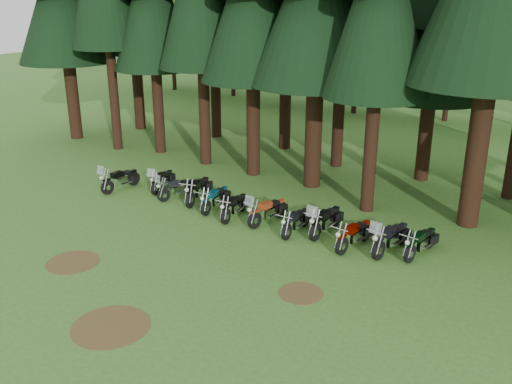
{
  "coord_description": "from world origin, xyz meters",
  "views": [
    {
      "loc": [
        11.84,
        -13.06,
        8.95
      ],
      "look_at": [
        -0.13,
        5.0,
        1.0
      ],
      "focal_mm": 40.0,
      "sensor_mm": 36.0,
      "label": 1
    }
  ],
  "objects_px": {
    "motorcycle_1": "(162,181)",
    "motorcycle_11": "(421,243)",
    "motorcycle_9": "(354,236)",
    "motorcycle_8": "(325,221)",
    "motorcycle_7": "(296,222)",
    "motorcycle_4": "(215,199)",
    "motorcycle_10": "(391,239)",
    "motorcycle_0": "(120,180)",
    "motorcycle_2": "(177,189)",
    "motorcycle_3": "(198,190)",
    "motorcycle_5": "(234,207)",
    "motorcycle_6": "(268,212)"
  },
  "relations": [
    {
      "from": "motorcycle_10",
      "to": "motorcycle_3",
      "type": "bearing_deg",
      "value": -172.67
    },
    {
      "from": "motorcycle_0",
      "to": "motorcycle_8",
      "type": "relative_size",
      "value": 0.96
    },
    {
      "from": "motorcycle_4",
      "to": "motorcycle_11",
      "type": "bearing_deg",
      "value": -3.73
    },
    {
      "from": "motorcycle_5",
      "to": "motorcycle_11",
      "type": "xyz_separation_m",
      "value": [
        7.4,
        0.8,
        0.0
      ]
    },
    {
      "from": "motorcycle_6",
      "to": "motorcycle_8",
      "type": "bearing_deg",
      "value": 17.95
    },
    {
      "from": "motorcycle_11",
      "to": "motorcycle_7",
      "type": "bearing_deg",
      "value": -162.19
    },
    {
      "from": "motorcycle_4",
      "to": "motorcycle_2",
      "type": "bearing_deg",
      "value": 169.58
    },
    {
      "from": "motorcycle_5",
      "to": "motorcycle_8",
      "type": "xyz_separation_m",
      "value": [
        3.79,
        0.61,
        0.05
      ]
    },
    {
      "from": "motorcycle_0",
      "to": "motorcycle_2",
      "type": "distance_m",
      "value": 2.95
    },
    {
      "from": "motorcycle_2",
      "to": "motorcycle_5",
      "type": "bearing_deg",
      "value": 9.63
    },
    {
      "from": "motorcycle_2",
      "to": "motorcycle_6",
      "type": "xyz_separation_m",
      "value": [
        4.83,
        -0.13,
        0.05
      ]
    },
    {
      "from": "motorcycle_6",
      "to": "motorcycle_8",
      "type": "height_order",
      "value": "motorcycle_8"
    },
    {
      "from": "motorcycle_7",
      "to": "motorcycle_3",
      "type": "bearing_deg",
      "value": 171.71
    },
    {
      "from": "motorcycle_1",
      "to": "motorcycle_10",
      "type": "height_order",
      "value": "motorcycle_10"
    },
    {
      "from": "motorcycle_8",
      "to": "motorcycle_2",
      "type": "bearing_deg",
      "value": -177.68
    },
    {
      "from": "motorcycle_7",
      "to": "motorcycle_9",
      "type": "xyz_separation_m",
      "value": [
        2.38,
        0.04,
        0.03
      ]
    },
    {
      "from": "motorcycle_10",
      "to": "motorcycle_5",
      "type": "bearing_deg",
      "value": -167.54
    },
    {
      "from": "motorcycle_1",
      "to": "motorcycle_6",
      "type": "height_order",
      "value": "motorcycle_6"
    },
    {
      "from": "motorcycle_4",
      "to": "motorcycle_7",
      "type": "bearing_deg",
      "value": -10.56
    },
    {
      "from": "motorcycle_2",
      "to": "motorcycle_5",
      "type": "height_order",
      "value": "motorcycle_2"
    },
    {
      "from": "motorcycle_5",
      "to": "motorcycle_9",
      "type": "distance_m",
      "value": 5.22
    },
    {
      "from": "motorcycle_3",
      "to": "motorcycle_10",
      "type": "relative_size",
      "value": 0.96
    },
    {
      "from": "motorcycle_9",
      "to": "motorcycle_8",
      "type": "bearing_deg",
      "value": 167.85
    },
    {
      "from": "motorcycle_4",
      "to": "motorcycle_8",
      "type": "relative_size",
      "value": 0.92
    },
    {
      "from": "motorcycle_9",
      "to": "motorcycle_1",
      "type": "bearing_deg",
      "value": -176.32
    },
    {
      "from": "motorcycle_0",
      "to": "motorcycle_3",
      "type": "relative_size",
      "value": 0.98
    },
    {
      "from": "motorcycle_1",
      "to": "motorcycle_5",
      "type": "bearing_deg",
      "value": -25.46
    },
    {
      "from": "motorcycle_8",
      "to": "motorcycle_11",
      "type": "relative_size",
      "value": 1.09
    },
    {
      "from": "motorcycle_3",
      "to": "motorcycle_8",
      "type": "relative_size",
      "value": 0.98
    },
    {
      "from": "motorcycle_2",
      "to": "motorcycle_9",
      "type": "xyz_separation_m",
      "value": [
        8.61,
        -0.32,
        0.03
      ]
    },
    {
      "from": "motorcycle_1",
      "to": "motorcycle_3",
      "type": "xyz_separation_m",
      "value": [
        2.29,
        -0.22,
        0.05
      ]
    },
    {
      "from": "motorcycle_4",
      "to": "motorcycle_10",
      "type": "xyz_separation_m",
      "value": [
        7.62,
        0.17,
        0.05
      ]
    },
    {
      "from": "motorcycle_2",
      "to": "motorcycle_10",
      "type": "bearing_deg",
      "value": 16.69
    },
    {
      "from": "motorcycle_0",
      "to": "motorcycle_11",
      "type": "bearing_deg",
      "value": 8.03
    },
    {
      "from": "motorcycle_3",
      "to": "motorcycle_7",
      "type": "height_order",
      "value": "motorcycle_3"
    },
    {
      "from": "motorcycle_3",
      "to": "motorcycle_7",
      "type": "bearing_deg",
      "value": -21.84
    },
    {
      "from": "motorcycle_10",
      "to": "motorcycle_2",
      "type": "bearing_deg",
      "value": -171.28
    },
    {
      "from": "motorcycle_5",
      "to": "motorcycle_8",
      "type": "relative_size",
      "value": 0.91
    },
    {
      "from": "motorcycle_8",
      "to": "motorcycle_7",
      "type": "bearing_deg",
      "value": -148.87
    },
    {
      "from": "motorcycle_7",
      "to": "motorcycle_11",
      "type": "distance_m",
      "value": 4.62
    },
    {
      "from": "motorcycle_3",
      "to": "motorcycle_10",
      "type": "bearing_deg",
      "value": -16.63
    },
    {
      "from": "motorcycle_1",
      "to": "motorcycle_5",
      "type": "height_order",
      "value": "motorcycle_1"
    },
    {
      "from": "motorcycle_10",
      "to": "motorcycle_11",
      "type": "bearing_deg",
      "value": 28.28
    },
    {
      "from": "motorcycle_4",
      "to": "motorcycle_7",
      "type": "height_order",
      "value": "motorcycle_4"
    },
    {
      "from": "motorcycle_7",
      "to": "motorcycle_11",
      "type": "xyz_separation_m",
      "value": [
        4.56,
        0.76,
        0.02
      ]
    },
    {
      "from": "motorcycle_6",
      "to": "motorcycle_9",
      "type": "height_order",
      "value": "motorcycle_6"
    },
    {
      "from": "motorcycle_1",
      "to": "motorcycle_11",
      "type": "bearing_deg",
      "value": -15.43
    },
    {
      "from": "motorcycle_0",
      "to": "motorcycle_11",
      "type": "relative_size",
      "value": 1.04
    },
    {
      "from": "motorcycle_1",
      "to": "motorcycle_6",
      "type": "relative_size",
      "value": 0.91
    },
    {
      "from": "motorcycle_2",
      "to": "motorcycle_10",
      "type": "relative_size",
      "value": 0.85
    }
  ]
}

